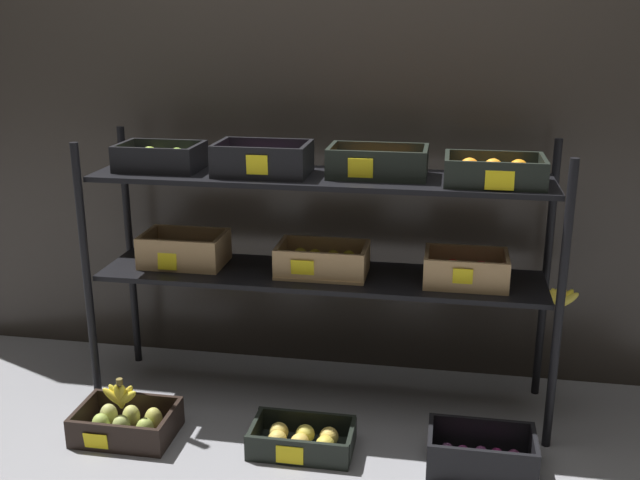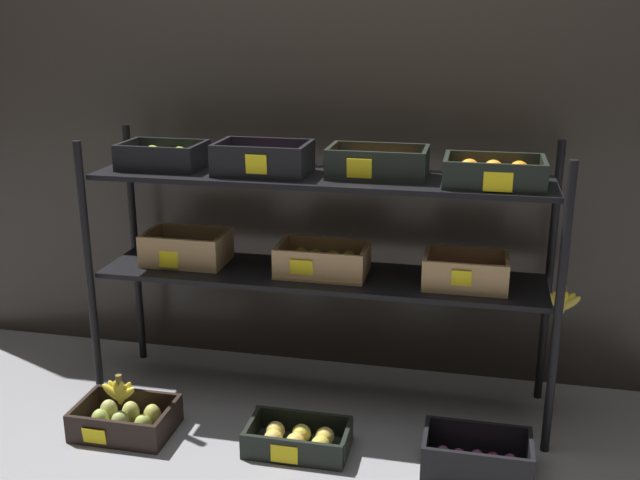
# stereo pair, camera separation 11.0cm
# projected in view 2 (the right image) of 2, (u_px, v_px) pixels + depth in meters

# --- Properties ---
(ground_plane) EXTENTS (10.00, 10.00, 0.00)m
(ground_plane) POSITION_uv_depth(u_px,v_px,m) (320.00, 398.00, 3.11)
(ground_plane) COLOR gray
(storefront_wall) EXTENTS (4.19, 0.12, 1.92)m
(storefront_wall) POSITION_uv_depth(u_px,v_px,m) (340.00, 155.00, 3.20)
(storefront_wall) COLOR #2D2823
(storefront_wall) RESTS_ON ground_plane
(display_rack) EXTENTS (1.92, 0.44, 1.09)m
(display_rack) POSITION_uv_depth(u_px,v_px,m) (324.00, 222.00, 2.88)
(display_rack) COLOR black
(display_rack) RESTS_ON ground_plane
(crate_ground_pear) EXTENTS (0.37, 0.26, 0.12)m
(crate_ground_pear) POSITION_uv_depth(u_px,v_px,m) (126.00, 420.00, 2.85)
(crate_ground_pear) COLOR black
(crate_ground_pear) RESTS_ON ground_plane
(crate_ground_apple_gold) EXTENTS (0.38, 0.22, 0.10)m
(crate_ground_apple_gold) POSITION_uv_depth(u_px,v_px,m) (298.00, 439.00, 2.73)
(crate_ground_apple_gold) COLOR black
(crate_ground_apple_gold) RESTS_ON ground_plane
(crate_ground_plum) EXTENTS (0.38, 0.23, 0.14)m
(crate_ground_plum) POSITION_uv_depth(u_px,v_px,m) (476.00, 459.00, 2.60)
(crate_ground_plum) COLOR black
(crate_ground_plum) RESTS_ON ground_plane
(banana_bunch_loose) EXTENTS (0.15, 0.05, 0.13)m
(banana_bunch_loose) POSITION_uv_depth(u_px,v_px,m) (120.00, 392.00, 2.81)
(banana_bunch_loose) COLOR brown
(banana_bunch_loose) RESTS_ON crate_ground_pear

